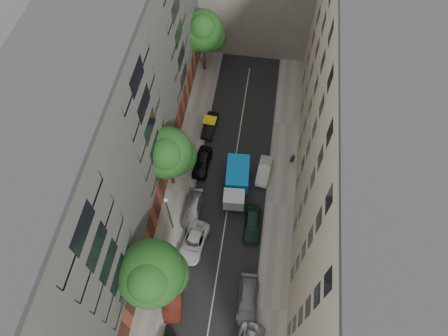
% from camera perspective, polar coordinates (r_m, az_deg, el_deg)
% --- Properties ---
extents(ground, '(120.00, 120.00, 0.00)m').
position_cam_1_polar(ground, '(43.44, 0.75, -4.31)').
color(ground, '#4C4C49').
rests_on(ground, ground).
extents(road_surface, '(8.00, 44.00, 0.02)m').
position_cam_1_polar(road_surface, '(43.43, 0.75, -4.31)').
color(road_surface, black).
rests_on(road_surface, ground).
extents(sidewalk_left, '(3.00, 44.00, 0.15)m').
position_cam_1_polar(sidewalk_left, '(44.02, -6.37, -3.31)').
color(sidewalk_left, gray).
rests_on(sidewalk_left, ground).
extents(sidewalk_right, '(3.00, 44.00, 0.15)m').
position_cam_1_polar(sidewalk_right, '(43.43, 7.98, -5.17)').
color(sidewalk_right, gray).
rests_on(sidewalk_right, ground).
extents(building_left, '(8.00, 44.00, 20.00)m').
position_cam_1_polar(building_left, '(37.24, -16.15, 5.13)').
color(building_left, '#54514E').
rests_on(building_left, ground).
extents(building_right, '(8.00, 44.00, 20.00)m').
position_cam_1_polar(building_right, '(35.83, 18.63, 0.94)').
color(building_right, beige).
rests_on(building_right, ground).
extents(tarp_truck, '(2.65, 6.01, 2.72)m').
position_cam_1_polar(tarp_truck, '(42.69, 1.80, -2.02)').
color(tarp_truck, black).
rests_on(tarp_truck, ground).
extents(car_left_1, '(2.19, 4.63, 1.47)m').
position_cam_1_polar(car_left_1, '(39.26, -7.17, -17.87)').
color(car_left_1, '#4A150E').
rests_on(car_left_1, ground).
extents(car_left_2, '(2.85, 5.03, 1.32)m').
position_cam_1_polar(car_left_2, '(40.77, -4.37, -10.55)').
color(car_left_2, silver).
rests_on(car_left_2, ground).
extents(car_left_3, '(1.84, 4.51, 1.31)m').
position_cam_1_polar(car_left_3, '(42.25, -4.53, -5.88)').
color(car_left_3, '#AEAEB3').
rests_on(car_left_3, ground).
extents(car_left_4, '(1.96, 4.34, 1.45)m').
position_cam_1_polar(car_left_4, '(44.95, -3.14, 0.84)').
color(car_left_4, black).
rests_on(car_left_4, ground).
extents(car_left_5, '(1.68, 3.99, 1.28)m').
position_cam_1_polar(car_left_5, '(48.00, -2.02, 6.11)').
color(car_left_5, black).
rests_on(car_left_5, ground).
extents(car_right_1, '(2.12, 4.81, 1.38)m').
position_cam_1_polar(car_right_1, '(39.03, 3.41, -18.36)').
color(car_right_1, slate).
rests_on(car_right_1, ground).
extents(car_right_2, '(1.87, 4.35, 1.46)m').
position_cam_1_polar(car_right_2, '(41.45, 4.05, -7.93)').
color(car_right_2, black).
rests_on(car_right_2, ground).
extents(car_right_3, '(1.70, 4.00, 1.28)m').
position_cam_1_polar(car_right_3, '(44.59, 5.71, -0.41)').
color(car_right_3, silver).
rests_on(car_right_3, ground).
extents(tree_near, '(5.88, 5.69, 9.14)m').
position_cam_1_polar(tree_near, '(34.38, -10.24, -14.85)').
color(tree_near, '#382619').
rests_on(tree_near, sidewalk_left).
extents(tree_mid, '(5.48, 5.24, 8.65)m').
position_cam_1_polar(tree_mid, '(39.66, -8.04, 1.91)').
color(tree_mid, '#382619').
rests_on(tree_mid, sidewalk_left).
extents(tree_far, '(5.26, 4.99, 8.86)m').
position_cam_1_polar(tree_far, '(50.99, -2.96, 18.78)').
color(tree_far, '#382619').
rests_on(tree_far, sidewalk_left).
extents(lamp_post, '(0.36, 0.36, 6.48)m').
position_cam_1_polar(lamp_post, '(38.54, -7.93, -6.12)').
color(lamp_post, '#164F23').
rests_on(lamp_post, sidewalk_left).
extents(pedestrian, '(0.67, 0.53, 1.60)m').
position_cam_1_polar(pedestrian, '(45.51, 9.74, 1.32)').
color(pedestrian, black).
rests_on(pedestrian, sidewalk_right).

